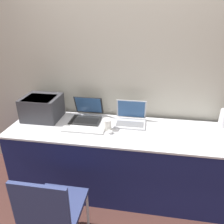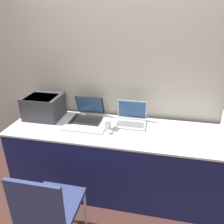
% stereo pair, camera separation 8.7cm
% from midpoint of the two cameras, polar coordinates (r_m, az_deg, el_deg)
% --- Properties ---
extents(ground_plane, '(14.00, 14.00, 0.00)m').
position_cam_midpoint_polar(ground_plane, '(2.51, 0.79, -24.35)').
color(ground_plane, '#472823').
extents(wall_back, '(8.00, 0.05, 2.60)m').
position_cam_midpoint_polar(wall_back, '(2.48, 3.63, 10.60)').
color(wall_back, '#B7B2A3').
rests_on(wall_back, ground_plane).
extents(table, '(2.45, 0.69, 0.78)m').
position_cam_midpoint_polar(table, '(2.49, 2.03, -12.59)').
color(table, '#191E51').
rests_on(table, ground_plane).
extents(printer, '(0.40, 0.36, 0.26)m').
position_cam_midpoint_polar(printer, '(2.61, -18.71, 1.28)').
color(printer, '#333338').
rests_on(printer, table).
extents(laptop_left, '(0.33, 0.34, 0.24)m').
position_cam_midpoint_polar(laptop_left, '(2.50, -7.65, -0.75)').
color(laptop_left, black).
rests_on(laptop_left, table).
extents(laptop_right, '(0.33, 0.28, 0.24)m').
position_cam_midpoint_polar(laptop_right, '(2.40, 3.79, -1.74)').
color(laptop_right, '#B7B7BC').
rests_on(laptop_right, table).
extents(external_keyboard, '(0.44, 0.14, 0.02)m').
position_cam_midpoint_polar(external_keyboard, '(2.29, -8.69, -4.60)').
color(external_keyboard, silver).
rests_on(external_keyboard, table).
extents(coffee_cup, '(0.09, 0.09, 0.12)m').
position_cam_midpoint_polar(coffee_cup, '(2.26, -2.37, -3.26)').
color(coffee_cup, white).
rests_on(coffee_cup, table).
extents(mouse, '(0.06, 0.05, 0.04)m').
position_cam_midpoint_polar(mouse, '(2.21, -1.58, -5.21)').
color(mouse, silver).
rests_on(mouse, table).
extents(metal_pitcher, '(0.10, 0.10, 0.23)m').
position_cam_midpoint_polar(metal_pitcher, '(2.57, 26.45, -1.30)').
color(metal_pitcher, silver).
rests_on(metal_pitcher, table).
extents(chair, '(0.41, 0.47, 0.88)m').
position_cam_midpoint_polar(chair, '(1.91, -16.87, -23.34)').
color(chair, navy).
rests_on(chair, ground_plane).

